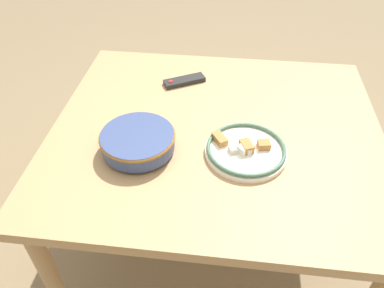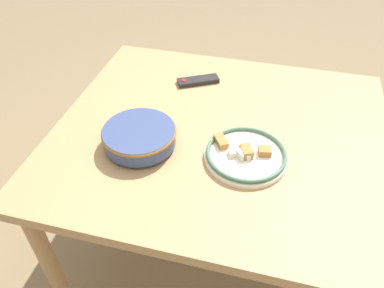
# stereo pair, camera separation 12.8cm
# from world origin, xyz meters

# --- Properties ---
(ground_plane) EXTENTS (8.00, 8.00, 0.00)m
(ground_plane) POSITION_xyz_m (0.00, 0.00, 0.00)
(ground_plane) COLOR #7F6B4C
(dining_table) EXTENTS (1.23, 1.08, 0.75)m
(dining_table) POSITION_xyz_m (0.00, 0.00, 0.67)
(dining_table) COLOR tan
(dining_table) RESTS_ON ground_plane
(noodle_bowl) EXTENTS (0.26, 0.26, 0.07)m
(noodle_bowl) POSITION_xyz_m (-0.26, -0.15, 0.79)
(noodle_bowl) COLOR #384775
(noodle_bowl) RESTS_ON dining_table
(food_plate) EXTENTS (0.28, 0.28, 0.05)m
(food_plate) POSITION_xyz_m (0.11, -0.13, 0.76)
(food_plate) COLOR silver
(food_plate) RESTS_ON dining_table
(tv_remote) EXTENTS (0.18, 0.13, 0.02)m
(tv_remote) POSITION_xyz_m (-0.16, 0.30, 0.76)
(tv_remote) COLOR black
(tv_remote) RESTS_ON dining_table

